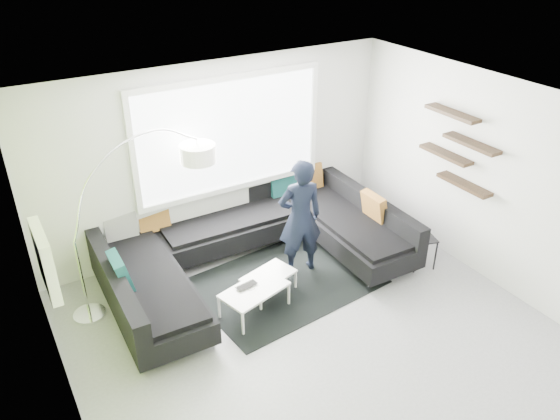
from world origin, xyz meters
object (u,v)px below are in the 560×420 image
object	(u,v)px
arc_lamp	(74,242)
person	(300,217)
sectional_sofa	(254,248)
coffee_table	(262,291)
side_table	(420,251)
laptop	(249,287)

from	to	relation	value
arc_lamp	person	xyz separation A→B (m)	(2.86, -0.49, -0.25)
sectional_sofa	coffee_table	distance (m)	0.75
coffee_table	side_table	bearing A→B (deg)	-25.09
side_table	person	world-z (taller)	person
sectional_sofa	laptop	bearing A→B (deg)	-121.89
sectional_sofa	coffee_table	world-z (taller)	sectional_sofa
coffee_table	arc_lamp	xyz separation A→B (m)	(-2.03, 0.88, 0.93)
arc_lamp	sectional_sofa	bearing A→B (deg)	-12.57
sectional_sofa	coffee_table	bearing A→B (deg)	-109.53
sectional_sofa	person	distance (m)	0.79
sectional_sofa	laptop	world-z (taller)	sectional_sofa
coffee_table	side_table	xyz separation A→B (m)	(2.39, -0.42, 0.06)
coffee_table	laptop	bearing A→B (deg)	-178.73
coffee_table	person	distance (m)	1.14
side_table	person	distance (m)	1.86
side_table	laptop	size ratio (longest dim) A/B	1.53
person	sectional_sofa	bearing A→B (deg)	-12.93
arc_lamp	person	distance (m)	2.92
sectional_sofa	arc_lamp	bearing A→B (deg)	176.14
side_table	sectional_sofa	bearing A→B (deg)	152.86
sectional_sofa	laptop	distance (m)	0.89
side_table	coffee_table	bearing A→B (deg)	170.11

